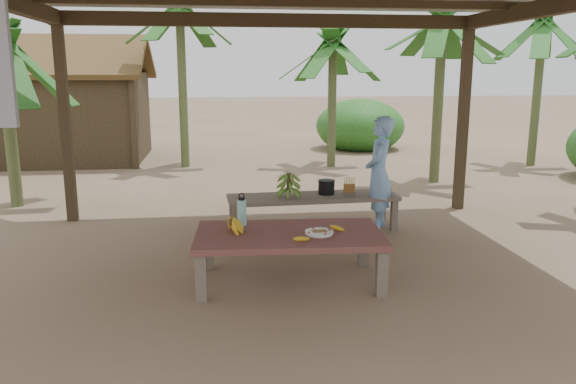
{
  "coord_description": "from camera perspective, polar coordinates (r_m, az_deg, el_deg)",
  "views": [
    {
      "loc": [
        -0.8,
        -5.55,
        2.03
      ],
      "look_at": [
        -0.07,
        0.09,
        0.8
      ],
      "focal_mm": 35.0,
      "sensor_mm": 36.0,
      "label": 1
    }
  ],
  "objects": [
    {
      "name": "banana_plant_w",
      "position": [
        9.35,
        -27.0,
        11.76
      ],
      "size": [
        1.8,
        1.8,
        2.65
      ],
      "color": "#596638",
      "rests_on": "ground"
    },
    {
      "name": "banana_plant_nw",
      "position": [
        12.26,
        -10.93,
        16.95
      ],
      "size": [
        1.8,
        1.8,
        3.6
      ],
      "color": "#596638",
      "rests_on": "ground"
    },
    {
      "name": "ground",
      "position": [
        5.97,
        0.81,
        -7.69
      ],
      "size": [
        80.0,
        80.0,
        0.0
      ],
      "primitive_type": "plane",
      "color": "brown",
      "rests_on": "ground"
    },
    {
      "name": "woman",
      "position": [
        7.32,
        9.22,
        1.86
      ],
      "size": [
        0.55,
        0.64,
        1.47
      ],
      "primitive_type": "imported",
      "rotation": [
        0.0,
        0.0,
        -2.01
      ],
      "color": "#72A0D9",
      "rests_on": "ground"
    },
    {
      "name": "water_flask",
      "position": [
        5.68,
        -4.71,
        -2.0
      ],
      "size": [
        0.09,
        0.09,
        0.34
      ],
      "color": "#3BAFB8",
      "rests_on": "work_table"
    },
    {
      "name": "loose_banana_side",
      "position": [
        5.53,
        5.03,
        -3.67
      ],
      "size": [
        0.15,
        0.15,
        0.04
      ],
      "primitive_type": "ellipsoid",
      "rotation": [
        0.0,
        0.0,
        0.8
      ],
      "color": "yellow",
      "rests_on": "work_table"
    },
    {
      "name": "loose_banana_front",
      "position": [
        5.16,
        1.37,
        -4.78
      ],
      "size": [
        0.18,
        0.1,
        0.04
      ],
      "primitive_type": "ellipsoid",
      "rotation": [
        0.0,
        0.0,
        1.88
      ],
      "color": "yellow",
      "rests_on": "work_table"
    },
    {
      "name": "plate",
      "position": [
        5.38,
        3.19,
        -4.15
      ],
      "size": [
        0.28,
        0.28,
        0.04
      ],
      "color": "white",
      "rests_on": "work_table"
    },
    {
      "name": "ripe_banana_bunch",
      "position": [
        5.44,
        -5.87,
        -3.36
      ],
      "size": [
        0.28,
        0.26,
        0.15
      ],
      "primitive_type": null,
      "rotation": [
        0.0,
        0.0,
        0.19
      ],
      "color": "yellow",
      "rests_on": "work_table"
    },
    {
      "name": "work_table",
      "position": [
        5.46,
        0.11,
        -4.78
      ],
      "size": [
        1.86,
        1.11,
        0.5
      ],
      "rotation": [
        0.0,
        0.0,
        -0.06
      ],
      "color": "brown",
      "rests_on": "ground"
    },
    {
      "name": "banana_plant_far",
      "position": [
        13.35,
        24.43,
        14.36
      ],
      "size": [
        1.8,
        1.8,
        3.27
      ],
      "color": "#596638",
      "rests_on": "ground"
    },
    {
      "name": "banana_plant_ne",
      "position": [
        10.68,
        15.38,
        15.4
      ],
      "size": [
        1.8,
        1.8,
        3.2
      ],
      "color": "#596638",
      "rests_on": "ground"
    },
    {
      "name": "skewer_rack",
      "position": [
        7.32,
        6.25,
        0.61
      ],
      "size": [
        0.18,
        0.09,
        0.24
      ],
      "primitive_type": null,
      "rotation": [
        0.0,
        0.0,
        0.04
      ],
      "color": "#A57F47",
      "rests_on": "bench"
    },
    {
      "name": "green_banana_stalk",
      "position": [
        7.18,
        0.1,
        0.81
      ],
      "size": [
        0.29,
        0.29,
        0.32
      ],
      "primitive_type": null,
      "rotation": [
        0.0,
        0.0,
        0.04
      ],
      "color": "#598C2D",
      "rests_on": "bench"
    },
    {
      "name": "banana_plant_n",
      "position": [
        12.09,
        4.58,
        13.79
      ],
      "size": [
        1.8,
        1.8,
        2.86
      ],
      "color": "#596638",
      "rests_on": "ground"
    },
    {
      "name": "hut",
      "position": [
        14.08,
        -22.75,
        7.48
      ],
      "size": [
        4.4,
        3.43,
        2.85
      ],
      "color": "black",
      "rests_on": "ground"
    },
    {
      "name": "cooking_pot",
      "position": [
        7.35,
        3.92,
        0.47
      ],
      "size": [
        0.21,
        0.21,
        0.18
      ],
      "primitive_type": "cylinder",
      "color": "black",
      "rests_on": "bench"
    },
    {
      "name": "bench",
      "position": [
        7.29,
        2.54,
        -0.78
      ],
      "size": [
        2.22,
        0.69,
        0.45
      ],
      "rotation": [
        0.0,
        0.0,
        0.04
      ],
      "color": "brown",
      "rests_on": "ground"
    }
  ]
}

